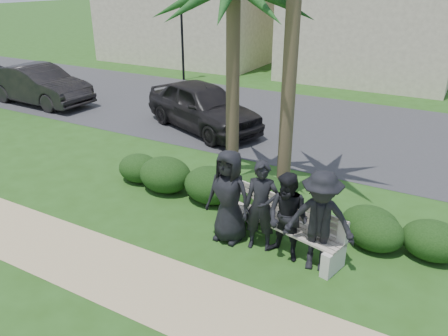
{
  "coord_description": "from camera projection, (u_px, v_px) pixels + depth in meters",
  "views": [
    {
      "loc": [
        3.72,
        -6.47,
        4.87
      ],
      "look_at": [
        -0.46,
        1.0,
        1.1
      ],
      "focal_mm": 35.0,
      "sensor_mm": 36.0,
      "label": 1
    }
  ],
  "objects": [
    {
      "name": "man_a",
      "position": [
        229.0,
        197.0,
        8.47
      ],
      "size": [
        0.95,
        0.64,
        1.91
      ],
      "primitive_type": "imported",
      "rotation": [
        0.0,
        0.0,
        -0.03
      ],
      "color": "black",
      "rests_on": "ground"
    },
    {
      "name": "car_b",
      "position": [
        39.0,
        85.0,
        17.9
      ],
      "size": [
        4.82,
        1.8,
        1.57
      ],
      "primitive_type": "imported",
      "rotation": [
        0.0,
        0.0,
        1.54
      ],
      "color": "black",
      "rests_on": "ground"
    },
    {
      "name": "car_a",
      "position": [
        203.0,
        106.0,
        14.9
      ],
      "size": [
        5.16,
        3.59,
        1.63
      ],
      "primitive_type": "imported",
      "rotation": [
        0.0,
        0.0,
        1.18
      ],
      "color": "black",
      "rests_on": "ground"
    },
    {
      "name": "hedge_e",
      "position": [
        376.0,
        232.0,
        8.43
      ],
      "size": [
        1.07,
        0.89,
        0.7
      ],
      "primitive_type": "ellipsoid",
      "color": "black",
      "rests_on": "ground"
    },
    {
      "name": "ground",
      "position": [
        220.0,
        240.0,
        8.79
      ],
      "size": [
        160.0,
        160.0,
        0.0
      ],
      "primitive_type": "plane",
      "color": "#264C15",
      "rests_on": "ground"
    },
    {
      "name": "footpath",
      "position": [
        167.0,
        292.0,
        7.36
      ],
      "size": [
        30.0,
        1.6,
        0.01
      ],
      "primitive_type": "cube",
      "color": "tan",
      "rests_on": "ground"
    },
    {
      "name": "hedge_d",
      "position": [
        259.0,
        194.0,
        9.61
      ],
      "size": [
        1.46,
        1.2,
        0.95
      ],
      "primitive_type": "ellipsoid",
      "color": "black",
      "rests_on": "ground"
    },
    {
      "name": "man_d",
      "position": [
        320.0,
        222.0,
        7.59
      ],
      "size": [
        1.37,
        0.99,
        1.92
      ],
      "primitive_type": "imported",
      "rotation": [
        0.0,
        0.0,
        0.24
      ],
      "color": "black",
      "rests_on": "ground"
    },
    {
      "name": "hedge_c",
      "position": [
        211.0,
        184.0,
        10.18
      ],
      "size": [
        1.32,
        1.09,
        0.86
      ],
      "primitive_type": "ellipsoid",
      "color": "black",
      "rests_on": "ground"
    },
    {
      "name": "man_b",
      "position": [
        261.0,
        206.0,
        8.21
      ],
      "size": [
        0.75,
        0.59,
        1.81
      ],
      "primitive_type": "imported",
      "rotation": [
        0.0,
        0.0,
        0.26
      ],
      "color": "black",
      "rests_on": "ground"
    },
    {
      "name": "hedge_f",
      "position": [
        370.0,
        224.0,
        8.66
      ],
      "size": [
        1.14,
        0.94,
        0.74
      ],
      "primitive_type": "ellipsoid",
      "color": "black",
      "rests_on": "ground"
    },
    {
      "name": "hedge_b",
      "position": [
        165.0,
        174.0,
        10.7
      ],
      "size": [
        1.33,
        1.1,
        0.87
      ],
      "primitive_type": "ellipsoid",
      "color": "black",
      "rests_on": "ground"
    },
    {
      "name": "hedge_extra",
      "position": [
        433.0,
        239.0,
        8.14
      ],
      "size": [
        1.14,
        0.94,
        0.74
      ],
      "primitive_type": "ellipsoid",
      "color": "black",
      "rests_on": "ground"
    },
    {
      "name": "park_bench",
      "position": [
        279.0,
        226.0,
        8.5
      ],
      "size": [
        2.75,
        1.2,
        0.91
      ],
      "rotation": [
        0.0,
        0.0,
        -0.24
      ],
      "color": "gray",
      "rests_on": "ground"
    },
    {
      "name": "asphalt_street",
      "position": [
        334.0,
        129.0,
        15.18
      ],
      "size": [
        160.0,
        8.0,
        0.01
      ],
      "primitive_type": "cube",
      "color": "#2D2D30",
      "rests_on": "ground"
    },
    {
      "name": "street_lamp",
      "position": [
        182.0,
        20.0,
        21.22
      ],
      "size": [
        0.36,
        0.36,
        4.29
      ],
      "color": "black",
      "rests_on": "ground"
    },
    {
      "name": "man_c",
      "position": [
        288.0,
        218.0,
        7.93
      ],
      "size": [
        0.94,
        0.8,
        1.71
      ],
      "primitive_type": "imported",
      "rotation": [
        0.0,
        0.0,
        -0.19
      ],
      "color": "black",
      "rests_on": "ground"
    },
    {
      "name": "hedge_a",
      "position": [
        139.0,
        167.0,
        11.24
      ],
      "size": [
        1.12,
        0.92,
        0.73
      ],
      "primitive_type": "ellipsoid",
      "color": "black",
      "rests_on": "ground"
    },
    {
      "name": "stucco_bldg_right",
      "position": [
        378.0,
        2.0,
        22.14
      ],
      "size": [
        8.4,
        8.4,
        7.3
      ],
      "color": "tan",
      "rests_on": "ground"
    }
  ]
}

